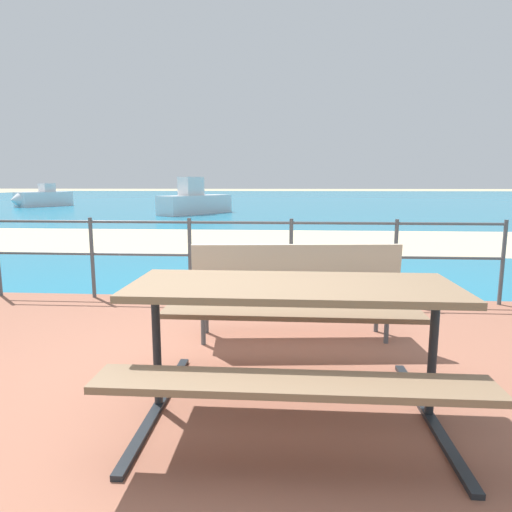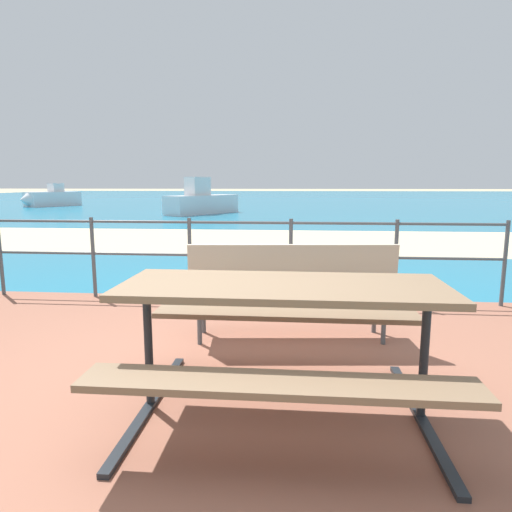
# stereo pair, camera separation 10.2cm
# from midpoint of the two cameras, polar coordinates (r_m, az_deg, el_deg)

# --- Properties ---
(ground_plane) EXTENTS (240.00, 240.00, 0.00)m
(ground_plane) POSITION_cam_midpoint_polar(r_m,az_deg,el_deg) (3.00, -7.23, -18.86)
(ground_plane) COLOR tan
(patio_paving) EXTENTS (6.40, 5.20, 0.06)m
(patio_paving) POSITION_cam_midpoint_polar(r_m,az_deg,el_deg) (2.99, -7.24, -18.35)
(patio_paving) COLOR #935B47
(patio_paving) RESTS_ON ground
(sea_water) EXTENTS (90.00, 90.00, 0.01)m
(sea_water) POSITION_cam_midpoint_polar(r_m,az_deg,el_deg) (42.61, 4.36, 7.37)
(sea_water) COLOR teal
(sea_water) RESTS_ON ground
(beach_strip) EXTENTS (54.00, 4.86, 0.01)m
(beach_strip) POSITION_cam_midpoint_polar(r_m,az_deg,el_deg) (11.13, 2.04, 2.02)
(beach_strip) COLOR beige
(beach_strip) RESTS_ON ground
(picnic_table) EXTENTS (1.86, 1.39, 0.79)m
(picnic_table) POSITION_cam_midpoint_polar(r_m,az_deg,el_deg) (2.58, 4.60, -7.73)
(picnic_table) COLOR #7A6047
(picnic_table) RESTS_ON patio_paving
(park_bench) EXTENTS (1.76, 0.57, 0.87)m
(park_bench) POSITION_cam_midpoint_polar(r_m,az_deg,el_deg) (3.79, 5.37, -3.18)
(park_bench) COLOR #BCAD93
(park_bench) RESTS_ON patio_paving
(railing_fence) EXTENTS (5.94, 0.04, 0.96)m
(railing_fence) POSITION_cam_midpoint_polar(r_m,az_deg,el_deg) (5.13, -1.54, 0.91)
(railing_fence) COLOR #4C5156
(railing_fence) RESTS_ON patio_paving
(boat_near) EXTENTS (3.14, 4.36, 1.71)m
(boat_near) POSITION_cam_midpoint_polar(r_m,az_deg,el_deg) (21.22, -6.58, 6.92)
(boat_near) COLOR silver
(boat_near) RESTS_ON sea_water
(boat_mid) EXTENTS (2.70, 3.79, 1.42)m
(boat_mid) POSITION_cam_midpoint_polar(r_m,az_deg,el_deg) (30.93, -24.80, 6.76)
(boat_mid) COLOR silver
(boat_mid) RESTS_ON sea_water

